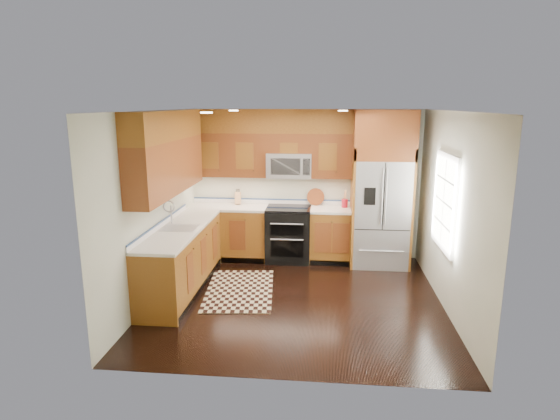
# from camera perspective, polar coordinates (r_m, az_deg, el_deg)

# --- Properties ---
(ground) EXTENTS (4.00, 4.00, 0.00)m
(ground) POSITION_cam_1_polar(r_m,az_deg,el_deg) (6.72, 2.01, -10.77)
(ground) COLOR black
(ground) RESTS_ON ground
(wall_back) EXTENTS (4.00, 0.02, 2.60)m
(wall_back) POSITION_cam_1_polar(r_m,az_deg,el_deg) (8.27, 2.98, 3.16)
(wall_back) COLOR beige
(wall_back) RESTS_ON ground
(wall_left) EXTENTS (0.02, 4.00, 2.60)m
(wall_left) POSITION_cam_1_polar(r_m,az_deg,el_deg) (6.73, -15.14, 0.47)
(wall_left) COLOR beige
(wall_left) RESTS_ON ground
(wall_right) EXTENTS (0.02, 4.00, 2.60)m
(wall_right) POSITION_cam_1_polar(r_m,az_deg,el_deg) (6.51, 19.97, -0.29)
(wall_right) COLOR beige
(wall_right) RESTS_ON ground
(window) EXTENTS (0.04, 1.10, 1.30)m
(window) POSITION_cam_1_polar(r_m,az_deg,el_deg) (6.67, 19.44, 0.94)
(window) COLOR white
(window) RESTS_ON ground
(base_cabinets) EXTENTS (2.85, 3.00, 0.90)m
(base_cabinets) POSITION_cam_1_polar(r_m,az_deg,el_deg) (7.56, -6.89, -4.48)
(base_cabinets) COLOR #8E5B1B
(base_cabinets) RESTS_ON ground
(countertop) EXTENTS (2.86, 3.01, 0.04)m
(countertop) POSITION_cam_1_polar(r_m,az_deg,el_deg) (7.52, -5.74, -0.84)
(countertop) COLOR beige
(countertop) RESTS_ON base_cabinets
(upper_cabinets) EXTENTS (2.85, 3.00, 1.15)m
(upper_cabinets) POSITION_cam_1_polar(r_m,az_deg,el_deg) (7.42, -6.29, 7.63)
(upper_cabinets) COLOR brown
(upper_cabinets) RESTS_ON ground
(range) EXTENTS (0.76, 0.67, 0.95)m
(range) POSITION_cam_1_polar(r_m,az_deg,el_deg) (8.15, 1.04, -2.97)
(range) COLOR black
(range) RESTS_ON ground
(microwave) EXTENTS (0.76, 0.40, 0.42)m
(microwave) POSITION_cam_1_polar(r_m,az_deg,el_deg) (8.03, 1.15, 5.48)
(microwave) COLOR #B2B2B7
(microwave) RESTS_ON ground
(refrigerator) EXTENTS (0.98, 0.75, 2.60)m
(refrigerator) POSITION_cam_1_polar(r_m,az_deg,el_deg) (7.95, 12.26, 2.51)
(refrigerator) COLOR #B2B2B7
(refrigerator) RESTS_ON ground
(sink_faucet) EXTENTS (0.54, 0.44, 0.37)m
(sink_faucet) POSITION_cam_1_polar(r_m,az_deg,el_deg) (6.92, -12.28, -1.65)
(sink_faucet) COLOR #B2B2B7
(sink_faucet) RESTS_ON countertop
(rug) EXTENTS (1.11, 1.68, 0.01)m
(rug) POSITION_cam_1_polar(r_m,az_deg,el_deg) (7.03, -4.93, -9.66)
(rug) COLOR black
(rug) RESTS_ON ground
(knife_block) EXTENTS (0.11, 0.14, 0.27)m
(knife_block) POSITION_cam_1_polar(r_m,az_deg,el_deg) (8.35, -5.14, 1.48)
(knife_block) COLOR tan
(knife_block) RESTS_ON countertop
(utensil_crock) EXTENTS (0.13, 0.13, 0.30)m
(utensil_crock) POSITION_cam_1_polar(r_m,az_deg,el_deg) (8.13, 7.89, 1.04)
(utensil_crock) COLOR #B6162A
(utensil_crock) RESTS_ON countertop
(cutting_board) EXTENTS (0.31, 0.31, 0.02)m
(cutting_board) POSITION_cam_1_polar(r_m,az_deg,el_deg) (8.27, 4.34, 0.67)
(cutting_board) COLOR brown
(cutting_board) RESTS_ON countertop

